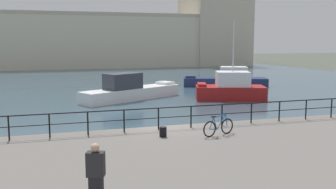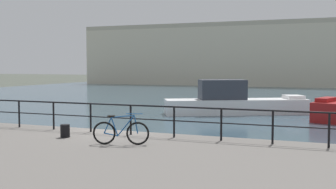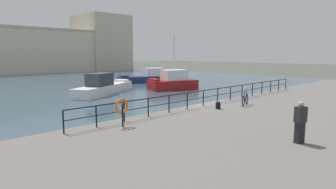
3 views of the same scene
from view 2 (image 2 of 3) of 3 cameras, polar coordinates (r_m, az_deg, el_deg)
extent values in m
plane|color=#4C5147|center=(16.78, -7.25, -7.59)|extent=(240.00, 240.00, 0.00)
cube|color=#385160|center=(45.40, 11.60, -0.41)|extent=(80.00, 60.00, 0.01)
cube|color=beige|center=(73.62, 15.63, 4.85)|extent=(69.37, 12.30, 9.55)
cube|color=#B1A993|center=(68.12, 15.17, 9.27)|extent=(69.37, 0.60, 0.70)
cube|color=white|center=(29.82, 8.98, -1.59)|extent=(9.54, 6.33, 1.01)
cube|color=#333842|center=(29.50, 7.18, 0.66)|extent=(3.52, 2.95, 1.33)
cube|color=white|center=(31.06, 16.27, -0.32)|extent=(1.70, 1.83, 0.24)
cube|color=maroon|center=(27.33, 20.24, -0.63)|extent=(1.28, 2.03, 0.24)
cylinder|color=black|center=(18.14, -19.08, -2.46)|extent=(0.07, 0.07, 1.05)
cylinder|color=black|center=(17.11, -14.89, -2.75)|extent=(0.07, 0.07, 1.05)
cylinder|color=black|center=(16.18, -10.19, -3.06)|extent=(0.07, 0.07, 1.05)
cylinder|color=black|center=(15.38, -4.95, -3.37)|extent=(0.07, 0.07, 1.05)
cylinder|color=black|center=(14.71, 0.81, -3.68)|extent=(0.07, 0.07, 1.05)
cylinder|color=black|center=(14.21, 7.05, -3.98)|extent=(0.07, 0.07, 1.05)
cylinder|color=black|center=(13.89, 13.68, -4.25)|extent=(0.07, 0.07, 1.05)
cylinder|color=black|center=(13.75, 20.52, -4.46)|extent=(0.07, 0.07, 1.05)
cylinder|color=black|center=(15.32, -4.97, -1.42)|extent=(23.12, 0.06, 0.06)
cylinder|color=black|center=(15.37, -4.96, -3.18)|extent=(23.12, 0.04, 0.04)
torus|color=black|center=(13.40, -4.02, -5.15)|extent=(0.70, 0.28, 0.72)
torus|color=black|center=(13.58, -8.43, -5.06)|extent=(0.70, 0.28, 0.72)
cylinder|color=#194C8C|center=(13.42, -5.58, -4.11)|extent=(0.53, 0.20, 0.66)
cylinder|color=#194C8C|center=(13.49, -7.09, -4.23)|extent=(0.23, 0.11, 0.58)
cylinder|color=#194C8C|center=(13.40, -6.01, -2.90)|extent=(0.70, 0.25, 0.11)
cylinder|color=#194C8C|center=(13.54, -7.55, -5.25)|extent=(0.42, 0.17, 0.12)
cylinder|color=#194C8C|center=(13.52, -7.97, -4.05)|extent=(0.26, 0.11, 0.51)
cylinder|color=#194C8C|center=(13.36, -4.25, -3.96)|extent=(0.14, 0.08, 0.57)
cube|color=black|center=(13.46, -7.52, -2.85)|extent=(0.24, 0.15, 0.05)
cylinder|color=#194C8C|center=(13.33, -4.48, -2.56)|extent=(0.50, 0.18, 0.02)
cylinder|color=black|center=(15.21, -13.45, -4.70)|extent=(0.32, 0.32, 0.44)
camera|label=1|loc=(14.01, -83.74, 7.56)|focal=41.13mm
camera|label=3|loc=(24.01, -64.82, 4.17)|focal=30.95mm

